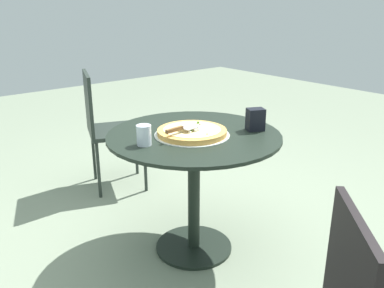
% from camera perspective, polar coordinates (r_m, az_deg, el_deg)
% --- Properties ---
extents(ground_plane, '(10.00, 10.00, 0.00)m').
position_cam_1_polar(ground_plane, '(2.50, 0.25, -14.32)').
color(ground_plane, gray).
extents(patio_table, '(0.94, 0.94, 0.71)m').
position_cam_1_polar(patio_table, '(2.24, 0.27, -2.63)').
color(patio_table, black).
rests_on(patio_table, ground).
extents(pizza_on_tray, '(0.40, 0.40, 0.05)m').
position_cam_1_polar(pizza_on_tray, '(2.15, 0.00, 1.67)').
color(pizza_on_tray, silver).
rests_on(pizza_on_tray, patio_table).
extents(pizza_server, '(0.21, 0.09, 0.02)m').
position_cam_1_polar(pizza_server, '(2.08, -1.47, 2.23)').
color(pizza_server, silver).
rests_on(pizza_server, pizza_on_tray).
extents(drinking_cup, '(0.07, 0.07, 0.10)m').
position_cam_1_polar(drinking_cup, '(2.01, -6.76, 1.24)').
color(drinking_cup, silver).
rests_on(drinking_cup, patio_table).
extents(napkin_dispenser, '(0.11, 0.10, 0.12)m').
position_cam_1_polar(napkin_dispenser, '(2.25, 8.88, 3.42)').
color(napkin_dispenser, black).
rests_on(napkin_dispenser, patio_table).
extents(patio_chair_far, '(0.53, 0.53, 0.90)m').
position_cam_1_polar(patio_chair_far, '(3.12, -12.03, 3.00)').
color(patio_chair_far, '#242E28').
rests_on(patio_chair_far, ground).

